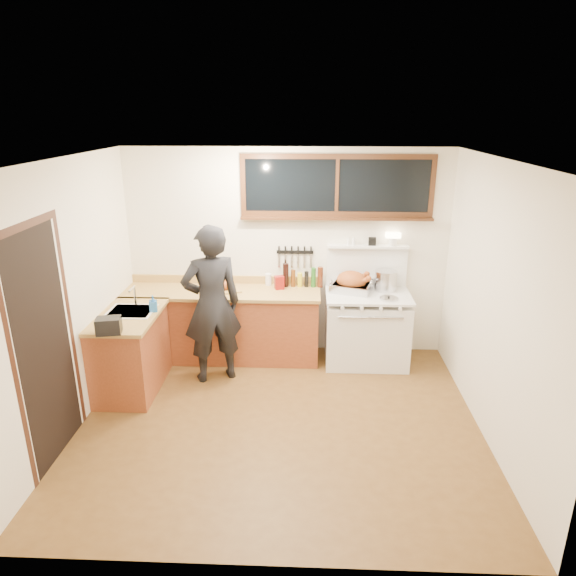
{
  "coord_description": "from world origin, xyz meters",
  "views": [
    {
      "loc": [
        0.27,
        -4.48,
        3.0
      ],
      "look_at": [
        0.05,
        0.85,
        1.15
      ],
      "focal_mm": 32.0,
      "sensor_mm": 36.0,
      "label": 1
    }
  ],
  "objects_px": {
    "cutting_board": "(222,287)",
    "roast_turkey": "(352,283)",
    "man": "(212,305)",
    "vintage_stove": "(366,326)"
  },
  "relations": [
    {
      "from": "man",
      "to": "cutting_board",
      "type": "xyz_separation_m",
      "value": [
        0.03,
        0.54,
        0.03
      ]
    },
    {
      "from": "man",
      "to": "roast_turkey",
      "type": "height_order",
      "value": "man"
    },
    {
      "from": "man",
      "to": "roast_turkey",
      "type": "xyz_separation_m",
      "value": [
        1.62,
        0.6,
        0.08
      ]
    },
    {
      "from": "cutting_board",
      "to": "vintage_stove",
      "type": "bearing_deg",
      "value": -0.61
    },
    {
      "from": "roast_turkey",
      "to": "cutting_board",
      "type": "bearing_deg",
      "value": -177.98
    },
    {
      "from": "man",
      "to": "roast_turkey",
      "type": "relative_size",
      "value": 3.31
    },
    {
      "from": "man",
      "to": "cutting_board",
      "type": "relative_size",
      "value": 3.56
    },
    {
      "from": "roast_turkey",
      "to": "vintage_stove",
      "type": "bearing_deg",
      "value": -20.92
    },
    {
      "from": "vintage_stove",
      "to": "cutting_board",
      "type": "distance_m",
      "value": 1.85
    },
    {
      "from": "cutting_board",
      "to": "roast_turkey",
      "type": "distance_m",
      "value": 1.59
    }
  ]
}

